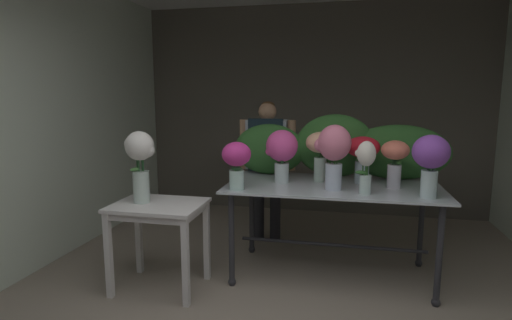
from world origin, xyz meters
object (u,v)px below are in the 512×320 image
Objects in this scene: side_table_white at (159,215)px; vase_white_roses_tall at (140,159)px; vase_rosy_peonies at (334,150)px; vase_magenta_tulips at (237,160)px; vase_crimson_roses at (363,152)px; display_table_glass at (332,198)px; florist at (267,156)px; vase_fuchsia_anemones at (282,150)px; vase_coral_stock at (395,158)px; vase_ivory_dahlias at (366,163)px; vase_violet_freesia at (431,158)px; vase_peach_carnations at (320,149)px.

vase_white_roses_tall is (-0.15, 0.00, 0.47)m from side_table_white.
vase_magenta_tulips is (-0.79, -0.16, -0.09)m from vase_rosy_peonies.
vase_crimson_roses is 1.94m from vase_white_roses_tall.
florist reaches higher than display_table_glass.
vase_crimson_roses is (0.25, 0.31, -0.06)m from vase_rosy_peonies.
florist reaches higher than vase_magenta_tulips.
vase_crimson_roses is 0.72m from vase_fuchsia_anemones.
vase_coral_stock reaches higher than display_table_glass.
vase_ivory_dahlias is at bearing -132.69° from vase_coral_stock.
vase_magenta_tulips is (-1.53, -0.04, -0.06)m from vase_violet_freesia.
vase_peach_carnations is 0.66m from vase_coral_stock.
vase_ivory_dahlias is at bearing -47.12° from florist.
florist reaches higher than vase_rosy_peonies.
vase_peach_carnations is at bearing 35.70° from vase_magenta_tulips.
display_table_glass reaches higher than side_table_white.
vase_magenta_tulips is (-1.04, -0.47, -0.03)m from vase_crimson_roses.
vase_magenta_tulips is (-0.66, -0.48, -0.06)m from vase_peach_carnations.
vase_violet_freesia is at bearing -23.31° from display_table_glass.
vase_ivory_dahlias is 1.05m from vase_magenta_tulips.
vase_ivory_dahlias reaches higher than side_table_white.
vase_coral_stock is (-0.22, 0.29, -0.05)m from vase_violet_freesia.
vase_rosy_peonies is (0.00, -0.19, 0.46)m from display_table_glass.
vase_fuchsia_anemones is at bearing 30.22° from side_table_white.
florist is at bearing 146.27° from vase_crimson_roses.
vase_ivory_dahlias is at bearing 2.91° from vase_magenta_tulips.
vase_ivory_dahlias is 0.29m from vase_rosy_peonies.
vase_magenta_tulips reaches higher than side_table_white.
vase_peach_carnations reaches higher than side_table_white.
vase_fuchsia_anemones is at bearing 178.77° from vase_coral_stock.
vase_violet_freesia reaches higher than vase_ivory_dahlias.
vase_crimson_roses is (1.67, 0.67, 0.49)m from side_table_white.
display_table_glass is 0.55m from vase_ivory_dahlias.
vase_violet_freesia is 0.37m from vase_coral_stock.
vase_peach_carnations is (-0.13, 0.31, -0.03)m from vase_rosy_peonies.
vase_coral_stock is at bearing 15.47° from side_table_white.
florist is at bearing 58.51° from vase_white_roses_tall.
display_table_glass is 3.10× the size of vase_white_roses_tall.
vase_white_roses_tall is (-1.82, -0.67, -0.02)m from vase_crimson_roses.
vase_coral_stock is (0.51, -0.03, 0.38)m from display_table_glass.
vase_crimson_roses is at bearing 21.99° from side_table_white.
vase_rosy_peonies is at bearing -89.55° from display_table_glass.
vase_fuchsia_anemones reaches higher than vase_magenta_tulips.
vase_white_roses_tall reaches higher than display_table_glass.
florist is 2.87× the size of vase_rosy_peonies.
vase_fuchsia_anemones is at bearing 157.62° from vase_ivory_dahlias.
vase_rosy_peonies is at bearing -161.92° from vase_coral_stock.
vase_ivory_dahlias is (1.00, -1.08, 0.13)m from florist.
display_table_glass is at bearing 130.56° from vase_ivory_dahlias.
vase_rosy_peonies is at bearing -22.01° from vase_fuchsia_anemones.
vase_rosy_peonies is 1.61m from vase_white_roses_tall.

